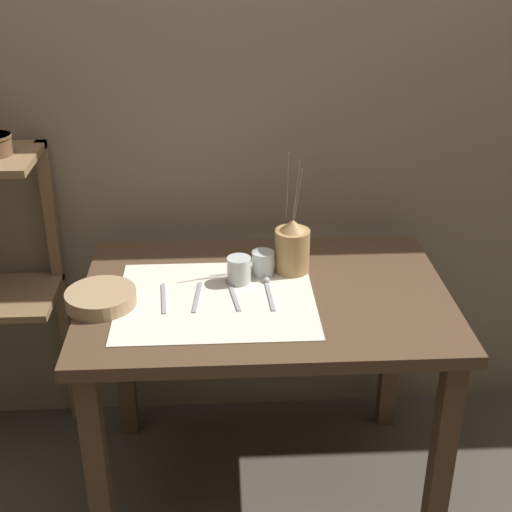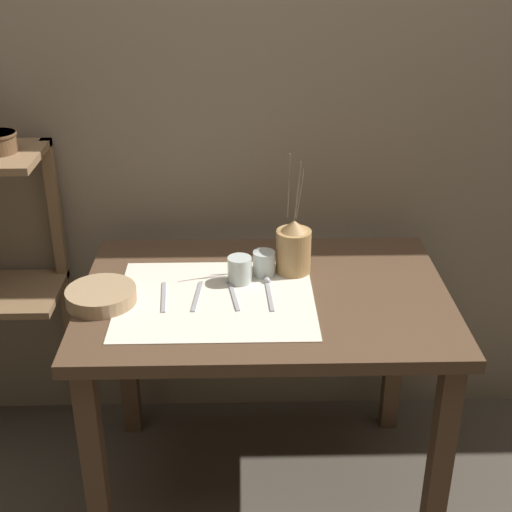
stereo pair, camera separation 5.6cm
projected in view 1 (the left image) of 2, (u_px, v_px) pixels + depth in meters
ground_plane at (264, 484)px, 2.47m from camera, size 12.00×12.00×0.00m
stone_wall_back at (256, 108)px, 2.38m from camera, size 7.00×0.06×2.40m
wooden_table at (265, 323)px, 2.19m from camera, size 1.10×0.75×0.77m
linen_cloth at (216, 300)px, 2.09m from camera, size 0.58×0.48×0.00m
pitcher_with_flowers at (292, 248)px, 2.22m from camera, size 0.11×0.11×0.39m
wooden_bowl at (101, 298)px, 2.05m from camera, size 0.20×0.20×0.05m
glass_tumbler_near at (239, 270)px, 2.17m from camera, size 0.07×0.07×0.08m
glass_tumbler_far at (262, 263)px, 2.21m from camera, size 0.07×0.07×0.08m
fork_inner at (164, 298)px, 2.09m from camera, size 0.03×0.18×0.00m
fork_outer at (197, 297)px, 2.10m from camera, size 0.03×0.18×0.00m
spoon_outer at (231, 287)px, 2.15m from camera, size 0.04×0.19×0.02m
spoon_inner at (268, 286)px, 2.15m from camera, size 0.03×0.19×0.02m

